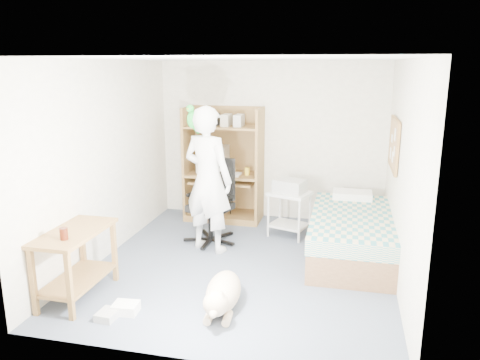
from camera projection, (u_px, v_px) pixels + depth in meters
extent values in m
plane|color=#4D5868|center=(243.00, 265.00, 5.85)|extent=(4.00, 4.00, 0.00)
cube|color=beige|center=(271.00, 141.00, 7.45)|extent=(3.60, 0.02, 2.50)
cube|color=beige|center=(402.00, 175.00, 5.16)|extent=(0.02, 4.00, 2.50)
cube|color=beige|center=(106.00, 161.00, 5.95)|extent=(0.02, 4.00, 2.50)
cube|color=white|center=(244.00, 59.00, 5.26)|extent=(3.60, 4.00, 0.02)
cube|color=brown|center=(189.00, 163.00, 7.53)|extent=(0.04, 0.60, 1.80)
cube|color=brown|center=(260.00, 166.00, 7.27)|extent=(0.04, 0.60, 1.80)
cube|color=brown|center=(228.00, 161.00, 7.67)|extent=(1.20, 0.02, 1.80)
cube|color=brown|center=(224.00, 174.00, 7.44)|extent=(1.12, 0.60, 0.04)
cube|color=brown|center=(223.00, 182.00, 7.39)|extent=(1.00, 0.50, 0.03)
cube|color=brown|center=(223.00, 127.00, 7.26)|extent=(1.12, 0.55, 0.03)
cube|color=brown|center=(224.00, 216.00, 7.60)|extent=(1.12, 0.60, 0.10)
cube|color=brown|center=(351.00, 243.00, 6.09)|extent=(1.00, 2.00, 0.36)
cube|color=teal|center=(352.00, 222.00, 6.03)|extent=(1.02, 2.02, 0.20)
cube|color=white|center=(352.00, 195.00, 6.75)|extent=(0.55, 0.35, 0.12)
cube|color=brown|center=(74.00, 233.00, 4.88)|extent=(0.50, 1.00, 0.04)
cube|color=brown|center=(33.00, 283.00, 4.59)|extent=(0.05, 0.05, 0.70)
cube|color=brown|center=(70.00, 287.00, 4.50)|extent=(0.05, 0.05, 0.70)
cube|color=brown|center=(83.00, 249.00, 5.44)|extent=(0.05, 0.05, 0.70)
cube|color=brown|center=(114.00, 252.00, 5.36)|extent=(0.05, 0.05, 0.70)
cube|color=brown|center=(78.00, 279.00, 5.01)|extent=(0.46, 0.92, 0.03)
cube|color=olive|center=(394.00, 144.00, 5.97)|extent=(0.03, 0.90, 0.60)
cube|color=brown|center=(396.00, 120.00, 5.90)|extent=(0.04, 0.94, 0.04)
cube|color=brown|center=(392.00, 168.00, 6.05)|extent=(0.04, 0.94, 0.04)
cylinder|color=black|center=(211.00, 239.00, 6.60)|extent=(0.66, 0.66, 0.07)
cylinder|color=black|center=(211.00, 225.00, 6.55)|extent=(0.07, 0.07, 0.44)
cube|color=black|center=(210.00, 207.00, 6.48)|extent=(0.64, 0.64, 0.09)
cube|color=black|center=(220.00, 178.00, 6.60)|extent=(0.46, 0.21, 0.60)
cube|color=black|center=(194.00, 193.00, 6.59)|extent=(0.15, 0.32, 0.04)
cube|color=black|center=(227.00, 199.00, 6.30)|extent=(0.15, 0.32, 0.04)
imported|color=white|center=(208.00, 180.00, 6.13)|extent=(0.82, 0.67, 1.94)
ellipsoid|color=#148F27|center=(193.00, 119.00, 6.00)|extent=(0.14, 0.14, 0.23)
sphere|color=#148F27|center=(190.00, 109.00, 5.93)|extent=(0.10, 0.10, 0.10)
cone|color=#D75913|center=(188.00, 109.00, 5.89)|extent=(0.05, 0.05, 0.04)
cylinder|color=#148F27|center=(195.00, 129.00, 6.08)|extent=(0.08, 0.16, 0.14)
ellipsoid|color=#CBAB88|center=(224.00, 291.00, 4.82)|extent=(0.41, 0.76, 0.33)
sphere|color=#CBAB88|center=(216.00, 304.00, 4.41)|extent=(0.25, 0.25, 0.25)
cone|color=#CBAB88|center=(209.00, 293.00, 4.37)|extent=(0.07, 0.07, 0.09)
cone|color=#CBAB88|center=(222.00, 294.00, 4.35)|extent=(0.07, 0.07, 0.09)
ellipsoid|color=#CBAB88|center=(214.00, 313.00, 4.32)|extent=(0.09, 0.14, 0.08)
cylinder|color=#CBAB88|center=(230.00, 280.00, 5.21)|extent=(0.08, 0.24, 0.12)
cube|color=silver|center=(290.00, 193.00, 6.70)|extent=(0.66, 0.59, 0.04)
cube|color=silver|center=(289.00, 225.00, 6.81)|extent=(0.61, 0.54, 0.03)
cylinder|color=silver|center=(270.00, 218.00, 6.65)|extent=(0.03, 0.03, 0.64)
cylinder|color=silver|center=(305.00, 220.00, 6.55)|extent=(0.03, 0.03, 0.64)
cylinder|color=silver|center=(275.00, 210.00, 7.01)|extent=(0.03, 0.03, 0.64)
cylinder|color=silver|center=(307.00, 212.00, 6.90)|extent=(0.03, 0.03, 0.64)
cube|color=#A5A5A0|center=(290.00, 186.00, 6.67)|extent=(0.50, 0.44, 0.18)
cube|color=beige|center=(213.00, 159.00, 7.47)|extent=(0.43, 0.46, 0.41)
cube|color=navy|center=(209.00, 162.00, 7.26)|extent=(0.34, 0.02, 0.28)
cube|color=beige|center=(219.00, 180.00, 7.35)|extent=(0.45, 0.17, 0.03)
cylinder|color=gold|center=(247.00, 171.00, 7.29)|extent=(0.08, 0.08, 0.12)
cylinder|color=#42160A|center=(64.00, 234.00, 4.62)|extent=(0.08, 0.08, 0.12)
cube|color=white|center=(126.00, 308.00, 4.71)|extent=(0.27, 0.22, 0.10)
cube|color=#B3B3AE|center=(108.00, 315.00, 4.60)|extent=(0.19, 0.23, 0.08)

